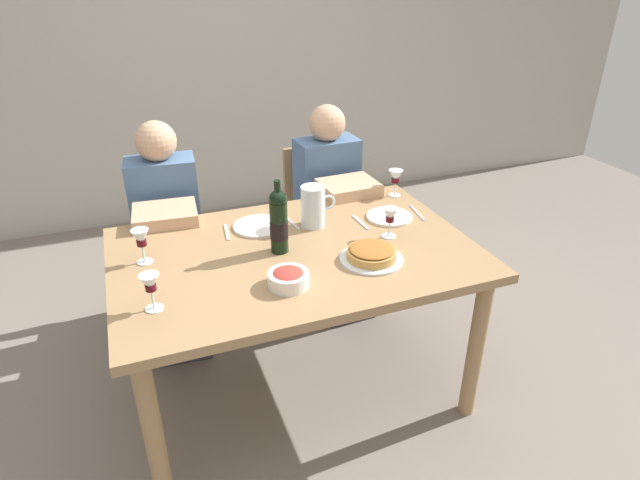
# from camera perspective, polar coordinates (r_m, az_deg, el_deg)

# --- Properties ---
(ground_plane) EXTENTS (8.00, 8.00, 0.00)m
(ground_plane) POSITION_cam_1_polar(r_m,az_deg,el_deg) (2.68, -2.35, -15.46)
(ground_plane) COLOR slate
(back_wall) EXTENTS (8.00, 0.10, 2.80)m
(back_wall) POSITION_cam_1_polar(r_m,az_deg,el_deg) (4.21, -13.56, 21.07)
(back_wall) COLOR #B2ADA3
(back_wall) RESTS_ON ground
(dining_table) EXTENTS (1.50, 1.00, 0.76)m
(dining_table) POSITION_cam_1_polar(r_m,az_deg,el_deg) (2.28, -2.67, -3.10)
(dining_table) COLOR #9E7A51
(dining_table) RESTS_ON ground
(wine_bottle) EXTENTS (0.08, 0.08, 0.31)m
(wine_bottle) POSITION_cam_1_polar(r_m,az_deg,el_deg) (2.17, -4.46, 2.01)
(wine_bottle) COLOR black
(wine_bottle) RESTS_ON dining_table
(water_pitcher) EXTENTS (0.16, 0.11, 0.19)m
(water_pitcher) POSITION_cam_1_polar(r_m,az_deg,el_deg) (2.40, -0.73, 3.38)
(water_pitcher) COLOR silver
(water_pitcher) RESTS_ON dining_table
(baked_tart) EXTENTS (0.26, 0.26, 0.06)m
(baked_tart) POSITION_cam_1_polar(r_m,az_deg,el_deg) (2.15, 5.56, -1.51)
(baked_tart) COLOR silver
(baked_tart) RESTS_ON dining_table
(salad_bowl) EXTENTS (0.15, 0.15, 0.07)m
(salad_bowl) POSITION_cam_1_polar(r_m,az_deg,el_deg) (1.97, -3.43, -4.08)
(salad_bowl) COLOR white
(salad_bowl) RESTS_ON dining_table
(wine_glass_left_diner) EXTENTS (0.07, 0.07, 0.14)m
(wine_glass_left_diner) POSITION_cam_1_polar(r_m,az_deg,el_deg) (2.32, 7.53, 2.50)
(wine_glass_left_diner) COLOR silver
(wine_glass_left_diner) RESTS_ON dining_table
(wine_glass_right_diner) EXTENTS (0.07, 0.07, 0.14)m
(wine_glass_right_diner) POSITION_cam_1_polar(r_m,az_deg,el_deg) (1.90, -17.76, -4.59)
(wine_glass_right_diner) COLOR silver
(wine_glass_right_diner) RESTS_ON dining_table
(wine_glass_centre) EXTENTS (0.07, 0.07, 0.14)m
(wine_glass_centre) POSITION_cam_1_polar(r_m,az_deg,el_deg) (2.75, 8.12, 6.64)
(wine_glass_centre) COLOR silver
(wine_glass_centre) RESTS_ON dining_table
(wine_glass_spare) EXTENTS (0.07, 0.07, 0.15)m
(wine_glass_spare) POSITION_cam_1_polar(r_m,az_deg,el_deg) (2.21, -18.67, 0.04)
(wine_glass_spare) COLOR silver
(wine_glass_spare) RESTS_ON dining_table
(dinner_plate_left_setting) EXTENTS (0.24, 0.24, 0.01)m
(dinner_plate_left_setting) POSITION_cam_1_polar(r_m,az_deg,el_deg) (2.43, -6.55, 1.51)
(dinner_plate_left_setting) COLOR white
(dinner_plate_left_setting) RESTS_ON dining_table
(dinner_plate_right_setting) EXTENTS (0.22, 0.22, 0.01)m
(dinner_plate_right_setting) POSITION_cam_1_polar(r_m,az_deg,el_deg) (2.53, 7.46, 2.49)
(dinner_plate_right_setting) COLOR silver
(dinner_plate_right_setting) RESTS_ON dining_table
(fork_left_setting) EXTENTS (0.03, 0.16, 0.00)m
(fork_left_setting) POSITION_cam_1_polar(r_m,az_deg,el_deg) (2.41, -9.99, 0.86)
(fork_left_setting) COLOR silver
(fork_left_setting) RESTS_ON dining_table
(knife_left_setting) EXTENTS (0.03, 0.18, 0.00)m
(knife_left_setting) POSITION_cam_1_polar(r_m,az_deg,el_deg) (2.47, -3.19, 1.99)
(knife_left_setting) COLOR silver
(knife_left_setting) RESTS_ON dining_table
(knife_right_setting) EXTENTS (0.03, 0.18, 0.00)m
(knife_right_setting) POSITION_cam_1_polar(r_m,az_deg,el_deg) (2.60, 10.39, 2.91)
(knife_right_setting) COLOR silver
(knife_right_setting) RESTS_ON dining_table
(spoon_right_setting) EXTENTS (0.02, 0.16, 0.00)m
(spoon_right_setting) POSITION_cam_1_polar(r_m,az_deg,el_deg) (2.47, 4.37, 1.90)
(spoon_right_setting) COLOR silver
(spoon_right_setting) RESTS_ON dining_table
(chair_left) EXTENTS (0.43, 0.43, 0.87)m
(chair_left) POSITION_cam_1_polar(r_m,az_deg,el_deg) (3.06, -15.86, 0.66)
(chair_left) COLOR #9E7A51
(chair_left) RESTS_ON ground
(diner_left) EXTENTS (0.36, 0.52, 1.16)m
(diner_left) POSITION_cam_1_polar(r_m,az_deg,el_deg) (2.80, -15.93, 0.75)
(diner_left) COLOR #4C6B93
(diner_left) RESTS_ON ground
(chair_right) EXTENTS (0.42, 0.42, 0.87)m
(chair_right) POSITION_cam_1_polar(r_m,az_deg,el_deg) (3.24, -0.13, 3.29)
(chair_right) COLOR #9E7A51
(chair_right) RESTS_ON ground
(diner_right) EXTENTS (0.35, 0.51, 1.16)m
(diner_right) POSITION_cam_1_polar(r_m,az_deg,el_deg) (2.99, 1.62, 3.66)
(diner_right) COLOR #4C6B93
(diner_right) RESTS_ON ground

